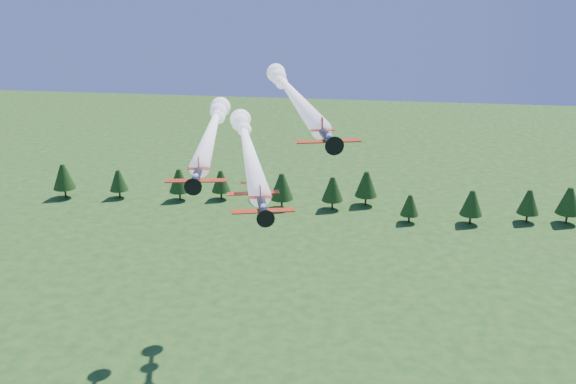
# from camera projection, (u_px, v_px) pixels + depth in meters

# --- Properties ---
(plane_lead) EXTENTS (18.20, 50.65, 3.70)m
(plane_lead) POSITION_uv_depth(u_px,v_px,m) (247.00, 143.00, 96.62)
(plane_lead) COLOR black
(plane_lead) RESTS_ON ground
(plane_left) EXTENTS (14.42, 49.92, 3.70)m
(plane_left) POSITION_uv_depth(u_px,v_px,m) (213.00, 126.00, 103.02)
(plane_left) COLOR black
(plane_left) RESTS_ON ground
(plane_right) EXTENTS (21.35, 58.94, 3.70)m
(plane_right) POSITION_uv_depth(u_px,v_px,m) (290.00, 91.00, 106.74)
(plane_right) COLOR black
(plane_right) RESTS_ON ground
(plane_slot) EXTENTS (6.78, 7.56, 2.39)m
(plane_slot) POSITION_uv_depth(u_px,v_px,m) (253.00, 190.00, 82.93)
(plane_slot) COLOR black
(plane_slot) RESTS_ON ground
(treeline) EXTENTS (180.67, 21.13, 11.05)m
(treeline) POSITION_uv_depth(u_px,v_px,m) (334.00, 190.00, 192.16)
(treeline) COLOR #382314
(treeline) RESTS_ON ground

